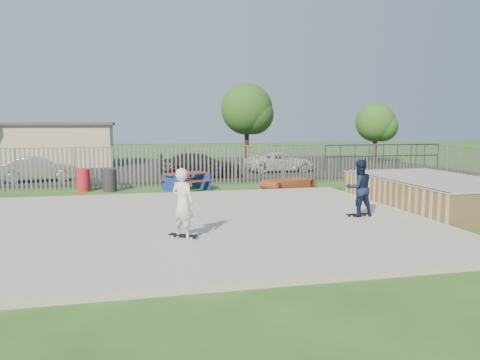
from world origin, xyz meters
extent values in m
plane|color=#27521C|center=(0.00, 0.00, 0.00)|extent=(120.00, 120.00, 0.00)
cube|color=#9F9E99|center=(0.00, 0.00, 0.07)|extent=(15.00, 12.00, 0.15)
cube|color=tan|center=(9.50, 1.00, 0.53)|extent=(4.00, 7.00, 1.05)
cube|color=#9E9E99|center=(9.50, 1.00, 1.07)|extent=(4.05, 7.05, 0.04)
cylinder|color=#383A3F|center=(7.52, 1.00, 1.08)|extent=(0.06, 7.00, 0.06)
cube|color=maroon|center=(0.92, 7.46, 0.80)|extent=(2.12, 1.51, 0.07)
cube|color=maroon|center=(1.18, 6.86, 0.48)|extent=(1.93, 1.08, 0.05)
cube|color=maroon|center=(0.65, 8.06, 0.48)|extent=(1.93, 1.08, 0.05)
cube|color=navy|center=(0.92, 7.46, 0.41)|extent=(2.23, 2.12, 0.81)
cube|color=brown|center=(5.80, 6.97, 0.22)|extent=(2.47, 1.86, 0.44)
cylinder|color=red|center=(-3.75, 8.21, 0.52)|extent=(0.62, 0.62, 1.03)
cylinder|color=#272729|center=(-2.55, 7.93, 0.51)|extent=(0.62, 0.62, 1.03)
cube|color=black|center=(0.00, 19.00, 0.01)|extent=(40.00, 18.00, 0.02)
imported|color=silver|center=(-6.45, 12.62, 0.68)|extent=(4.22, 2.06, 1.33)
imported|color=black|center=(2.32, 12.51, 0.72)|extent=(4.94, 2.31, 1.40)
imported|color=white|center=(7.82, 14.57, 0.64)|extent=(4.60, 2.35, 1.24)
cube|color=beige|center=(-8.00, 23.00, 1.50)|extent=(10.00, 6.00, 3.00)
cube|color=#4C4742|center=(-8.00, 23.00, 3.10)|extent=(10.40, 6.40, 0.20)
cylinder|color=#382216|center=(7.47, 22.11, 1.82)|extent=(0.35, 0.35, 3.64)
sphere|color=#27531C|center=(7.47, 22.11, 4.25)|extent=(4.08, 4.08, 4.08)
cylinder|color=#44261B|center=(17.28, 19.46, 1.37)|extent=(0.33, 0.33, 2.75)
sphere|color=#2C581E|center=(17.28, 19.46, 3.21)|extent=(3.08, 3.08, 3.08)
cube|color=black|center=(5.53, -0.67, 0.21)|extent=(0.81, 0.24, 0.02)
cube|color=black|center=(-0.29, -2.25, 0.21)|extent=(0.78, 0.61, 0.02)
imported|color=#121B38|center=(5.53, -0.67, 1.07)|extent=(0.92, 0.74, 1.83)
imported|color=silver|center=(-0.29, -2.25, 1.07)|extent=(0.79, 0.78, 1.83)
camera|label=1|loc=(-1.55, -14.26, 3.12)|focal=35.00mm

